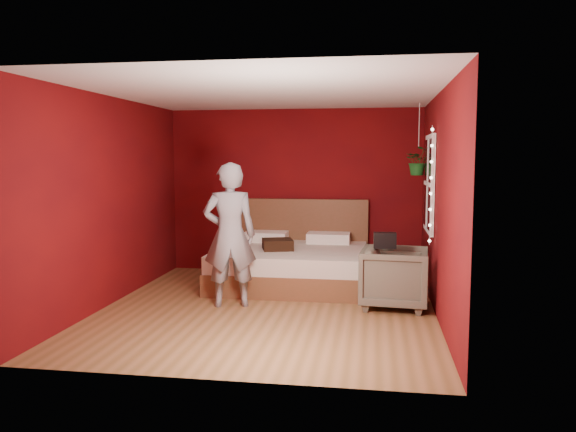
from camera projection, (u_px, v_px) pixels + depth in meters
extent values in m
plane|color=#92613A|center=(268.00, 308.00, 6.87)|extent=(4.50, 4.50, 0.00)
cube|color=#650A0B|center=(294.00, 191.00, 8.95)|extent=(4.00, 0.02, 2.60)
cube|color=#650A0B|center=(215.00, 225.00, 4.51)|extent=(4.00, 0.02, 2.60)
cube|color=#650A0B|center=(111.00, 201.00, 7.04)|extent=(0.02, 4.50, 2.60)
cube|color=#650A0B|center=(440.00, 205.00, 6.42)|extent=(0.02, 4.50, 2.60)
cube|color=silver|center=(267.00, 92.00, 6.59)|extent=(4.00, 4.50, 0.02)
cube|color=white|center=(429.00, 184.00, 7.29)|extent=(0.04, 0.97, 1.27)
cube|color=black|center=(428.00, 184.00, 7.30)|extent=(0.02, 0.85, 1.15)
cube|color=white|center=(428.00, 184.00, 7.30)|extent=(0.03, 0.05, 1.15)
cube|color=white|center=(428.00, 184.00, 7.30)|extent=(0.03, 0.85, 0.05)
cylinder|color=silver|center=(431.00, 186.00, 6.78)|extent=(0.01, 0.01, 1.45)
sphere|color=#FFF2CC|center=(429.00, 241.00, 6.85)|extent=(0.04, 0.04, 0.04)
sphere|color=#FFF2CC|center=(430.00, 225.00, 6.83)|extent=(0.04, 0.04, 0.04)
sphere|color=#FFF2CC|center=(430.00, 210.00, 6.81)|extent=(0.04, 0.04, 0.04)
sphere|color=#FFF2CC|center=(431.00, 194.00, 6.79)|extent=(0.04, 0.04, 0.04)
sphere|color=#FFF2CC|center=(431.00, 178.00, 6.77)|extent=(0.04, 0.04, 0.04)
sphere|color=#FFF2CC|center=(432.00, 162.00, 6.75)|extent=(0.04, 0.04, 0.04)
sphere|color=#FFF2CC|center=(432.00, 146.00, 6.73)|extent=(0.04, 0.04, 0.04)
sphere|color=#FFF2CC|center=(432.00, 129.00, 6.71)|extent=(0.04, 0.04, 0.04)
cube|color=brown|center=(291.00, 275.00, 8.10)|extent=(2.16, 1.83, 0.30)
cube|color=beige|center=(291.00, 256.00, 8.07)|extent=(2.11, 1.80, 0.24)
cube|color=brown|center=(299.00, 236.00, 8.91)|extent=(2.16, 0.09, 1.19)
cube|color=white|center=(266.00, 236.00, 8.73)|extent=(0.65, 0.41, 0.15)
cube|color=white|center=(329.00, 238.00, 8.58)|extent=(0.65, 0.41, 0.15)
imported|color=gray|center=(230.00, 235.00, 6.90)|extent=(0.74, 0.59, 1.78)
imported|color=#605B4C|center=(395.00, 278.00, 6.89)|extent=(0.88, 0.86, 0.74)
cube|color=black|center=(385.00, 240.00, 6.81)|extent=(0.28, 0.15, 0.19)
cube|color=black|center=(278.00, 244.00, 7.95)|extent=(0.51, 0.51, 0.15)
cylinder|color=silver|center=(419.00, 125.00, 7.84)|extent=(0.01, 0.01, 0.61)
imported|color=#195A20|center=(418.00, 161.00, 7.89)|extent=(0.39, 0.34, 0.40)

